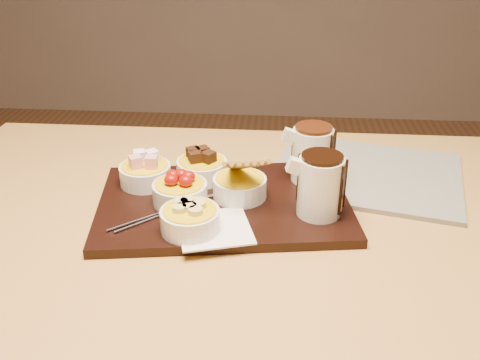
# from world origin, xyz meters

# --- Properties ---
(dining_table) EXTENTS (1.20, 0.80, 0.75)m
(dining_table) POSITION_xyz_m (0.00, 0.00, 0.65)
(dining_table) COLOR #C09047
(dining_table) RESTS_ON ground
(serving_board) EXTENTS (0.50, 0.36, 0.02)m
(serving_board) POSITION_xyz_m (0.01, 0.01, 0.76)
(serving_board) COLOR black
(serving_board) RESTS_ON dining_table
(napkin) EXTENTS (0.15, 0.15, 0.00)m
(napkin) POSITION_xyz_m (0.00, -0.09, 0.77)
(napkin) COLOR white
(napkin) RESTS_ON serving_board
(bowl_marshmallows) EXTENTS (0.10, 0.10, 0.04)m
(bowl_marshmallows) POSITION_xyz_m (-0.15, 0.07, 0.79)
(bowl_marshmallows) COLOR white
(bowl_marshmallows) RESTS_ON serving_board
(bowl_cake) EXTENTS (0.10, 0.10, 0.04)m
(bowl_cake) POSITION_xyz_m (-0.04, 0.10, 0.79)
(bowl_cake) COLOR white
(bowl_cake) RESTS_ON serving_board
(bowl_strawberries) EXTENTS (0.10, 0.10, 0.04)m
(bowl_strawberries) POSITION_xyz_m (-0.07, -0.00, 0.79)
(bowl_strawberries) COLOR white
(bowl_strawberries) RESTS_ON serving_board
(bowl_biscotti) EXTENTS (0.10, 0.10, 0.04)m
(bowl_biscotti) POSITION_xyz_m (0.04, 0.03, 0.79)
(bowl_biscotti) COLOR white
(bowl_biscotti) RESTS_ON serving_board
(bowl_bananas) EXTENTS (0.10, 0.10, 0.04)m
(bowl_bananas) POSITION_xyz_m (-0.03, -0.10, 0.79)
(bowl_bananas) COLOR white
(bowl_bananas) RESTS_ON serving_board
(pitcher_dark_chocolate) EXTENTS (0.09, 0.09, 0.11)m
(pitcher_dark_chocolate) POSITION_xyz_m (0.18, -0.02, 0.82)
(pitcher_dark_chocolate) COLOR silver
(pitcher_dark_chocolate) RESTS_ON serving_board
(pitcher_milk_chocolate) EXTENTS (0.09, 0.09, 0.11)m
(pitcher_milk_chocolate) POSITION_xyz_m (0.17, 0.11, 0.82)
(pitcher_milk_chocolate) COLOR silver
(pitcher_milk_chocolate) RESTS_ON serving_board
(fondue_skewers) EXTENTS (0.19, 0.22, 0.01)m
(fondue_skewers) POSITION_xyz_m (-0.07, -0.03, 0.77)
(fondue_skewers) COLOR silver
(fondue_skewers) RESTS_ON serving_board
(newspaper) EXTENTS (0.44, 0.38, 0.01)m
(newspaper) POSITION_xyz_m (0.29, 0.17, 0.76)
(newspaper) COLOR beige
(newspaper) RESTS_ON dining_table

